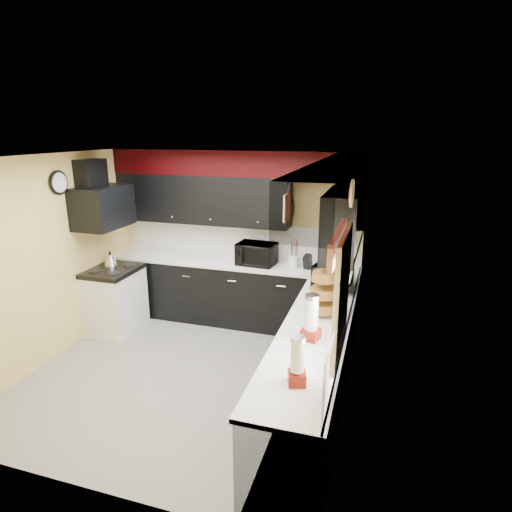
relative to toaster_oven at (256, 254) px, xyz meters
The scene contains 35 objects.
ground 1.87m from the toaster_oven, 104.15° to the right, with size 3.60×3.60×0.00m, color gray.
wall_back 0.52m from the toaster_oven, 137.99° to the left, with size 3.60×0.06×2.50m, color #E0C666.
wall_right 2.05m from the toaster_oven, 45.73° to the right, with size 0.06×3.60×2.50m, color #E0C666.
wall_left 2.62m from the toaster_oven, 145.94° to the right, with size 0.06×3.60×2.50m, color #E0C666.
ceiling 2.07m from the toaster_oven, 104.15° to the right, with size 3.60×3.60×0.06m, color white.
cab_back 0.74m from the toaster_oven, behind, with size 3.60×0.60×0.90m, color black.
cab_right 2.19m from the toaster_oven, 57.39° to the right, with size 0.60×3.00×0.90m, color black.
counter_back 0.41m from the toaster_oven, behind, with size 3.62×0.64×0.04m, color white.
counter_right 2.10m from the toaster_oven, 57.39° to the right, with size 0.64×3.02×0.04m, color white.
splash_back 0.50m from the toaster_oven, 138.86° to the left, with size 3.60×0.02×0.50m, color white.
splash_right 2.04m from the toaster_oven, 45.93° to the right, with size 0.02×3.60×0.50m, color white.
upper_back 1.13m from the toaster_oven, 169.70° to the left, with size 2.60×0.35×0.70m, color black.
upper_right 1.55m from the toaster_oven, 24.31° to the right, with size 0.35×1.80×0.70m, color black.
soffit_back 1.30m from the toaster_oven, 157.52° to the left, with size 3.60×0.36×0.35m, color black.
soffit_right 2.41m from the toaster_oven, 52.80° to the right, with size 0.36×3.24×0.35m, color black.
stove 2.11m from the toaster_oven, 159.02° to the right, with size 0.60×0.75×0.86m, color white.
cooktop 2.01m from the toaster_oven, 159.02° to the right, with size 0.62×0.77×0.06m, color black.
hood 2.16m from the toaster_oven, 159.52° to the right, with size 0.50×0.78×0.55m, color black.
hood_duct 2.44m from the toaster_oven, 160.72° to the right, with size 0.24×0.40×0.40m, color black.
window 2.80m from the toaster_oven, 59.12° to the right, with size 0.03×0.86×0.96m, color white, non-canonical shape.
valance 2.86m from the toaster_oven, 60.11° to the right, with size 0.04×0.88×0.20m, color red.
pan_top 1.02m from the toaster_oven, 10.44° to the left, with size 0.03×0.22×0.40m, color black, non-canonical shape.
pan_mid 0.80m from the toaster_oven, ahead, with size 0.03×0.28×0.46m, color black, non-canonical shape.
pan_low 0.80m from the toaster_oven, 25.32° to the left, with size 0.03×0.24×0.42m, color black, non-canonical shape.
cut_board 0.86m from the toaster_oven, 19.94° to the right, with size 0.03×0.26×0.35m, color white.
baskets 1.83m from the toaster_oven, 50.93° to the right, with size 0.27×0.27×0.50m, color brown, non-canonical shape.
clock 2.68m from the toaster_oven, 150.37° to the right, with size 0.03×0.30×0.30m, color black, non-canonical shape.
deco_plate 2.57m from the toaster_oven, 52.38° to the right, with size 0.03×0.24×0.24m, color white, non-canonical shape.
toaster_oven is the anchor object (origin of this frame).
microwave 1.30m from the toaster_oven, 27.74° to the right, with size 0.56×0.38×0.31m, color black.
utensil_crock 0.54m from the toaster_oven, ahead, with size 0.15×0.15×0.16m, color white.
knife_block 0.73m from the toaster_oven, ahead, with size 0.09×0.13×0.20m, color black.
kettle 2.07m from the toaster_oven, 163.38° to the right, with size 0.17×0.17×0.16m, color #B5B5BA, non-canonical shape.
dispenser_a 2.31m from the toaster_oven, 60.67° to the right, with size 0.15×0.15×0.41m, color #5F0005, non-canonical shape.
dispenser_b 2.98m from the toaster_oven, 67.22° to the right, with size 0.13×0.13×0.35m, color #731001, non-canonical shape.
Camera 1 is at (2.05, -4.04, 2.77)m, focal length 30.00 mm.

